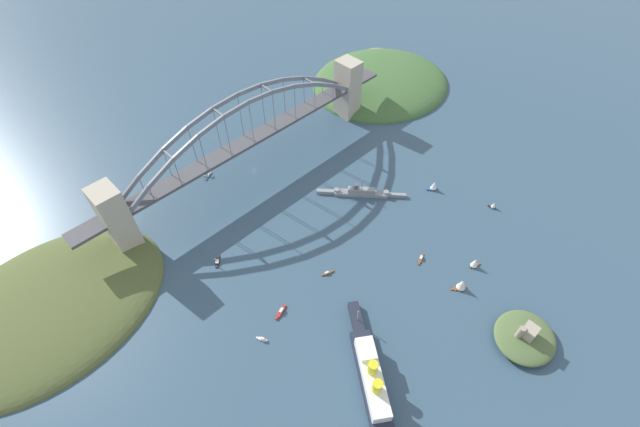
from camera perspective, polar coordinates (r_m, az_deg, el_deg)
name	(u,v)px	position (r m, az deg, el deg)	size (l,w,h in m)	color
ground_plane	(254,169)	(370.34, -8.79, 5.83)	(1400.00, 1400.00, 0.00)	#334C60
harbor_arch_bridge	(249,142)	(351.16, -9.35, 9.41)	(293.67, 20.28, 71.35)	#ADA38E
headland_west_shore	(380,82)	(479.87, 7.98, 16.88)	(148.86, 135.64, 27.59)	#3D6033
headland_east_shore	(50,306)	(333.05, -32.23, -10.39)	(154.76, 115.74, 20.48)	#4C562D
ocean_liner	(372,380)	(258.75, 6.92, -21.10)	(64.41, 86.67, 21.42)	#1E2333
naval_cruiser	(361,192)	(343.88, 5.40, 2.82)	(49.65, 55.58, 16.94)	gray
fort_island_mid_harbor	(525,337)	(296.32, 25.57, -14.58)	(38.11, 35.75, 16.59)	#4C6038
seaplane_taxiing_near_bridge	(206,173)	(371.99, -14.91, 5.16)	(10.39, 8.25, 4.69)	#B7B7B2
small_boat_0	(327,273)	(296.25, 0.99, -7.90)	(9.09, 4.17, 1.99)	brown
small_boat_1	(217,261)	(310.22, -13.47, -6.19)	(8.66, 9.47, 1.87)	black
small_boat_2	(434,186)	(357.79, 14.88, 3.61)	(8.58, 7.38, 9.06)	#234C8C
small_boat_3	(281,312)	(281.80, -5.23, -12.86)	(11.45, 5.05, 2.35)	#B2231E
small_boat_4	(262,339)	(274.46, -7.71, -16.21)	(4.30, 6.77, 2.55)	silver
small_boat_5	(462,284)	(301.42, 18.32, -8.92)	(10.21, 8.67, 10.22)	brown
small_boat_6	(475,263)	(315.38, 19.89, -6.17)	(8.66, 6.30, 8.99)	brown
small_boat_7	(494,205)	(358.66, 22.07, 1.04)	(4.12, 6.22, 6.58)	black
small_boat_8	(421,259)	(311.23, 13.23, -5.85)	(10.44, 4.98, 2.06)	brown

